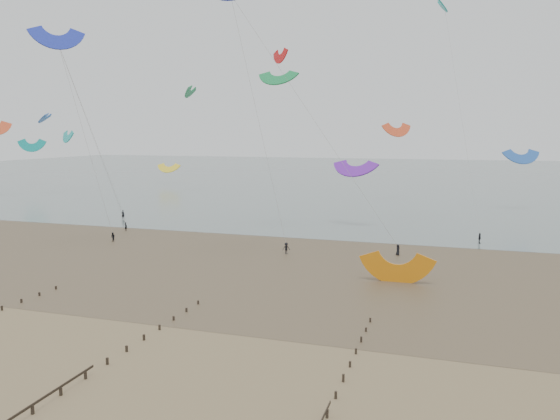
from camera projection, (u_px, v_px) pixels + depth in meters
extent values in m
plane|color=brown|center=(94.00, 341.00, 46.99)|extent=(500.00, 500.00, 0.00)
plane|color=#475654|center=(383.00, 175.00, 235.64)|extent=(500.00, 500.00, 0.00)
plane|color=#473A28|center=(243.00, 255.00, 80.00)|extent=(500.00, 500.00, 0.00)
ellipsoid|color=slate|center=(83.00, 267.00, 73.16)|extent=(23.60, 14.36, 0.01)
ellipsoid|color=slate|center=(328.00, 256.00, 79.22)|extent=(33.64, 18.32, 0.01)
ellipsoid|color=slate|center=(44.00, 234.00, 96.77)|extent=(26.95, 14.22, 0.01)
cube|color=black|center=(2.00, 308.00, 55.05)|extent=(0.16, 0.16, 0.54)
cube|color=black|center=(21.00, 301.00, 57.53)|extent=(0.16, 0.16, 0.51)
cube|color=black|center=(39.00, 294.00, 60.02)|extent=(0.16, 0.16, 0.48)
cube|color=black|center=(56.00, 288.00, 62.50)|extent=(0.16, 0.16, 0.45)
cube|color=black|center=(33.00, 410.00, 34.72)|extent=(0.16, 0.16, 0.71)
cube|color=black|center=(61.00, 391.00, 37.21)|extent=(0.16, 0.16, 0.68)
cube|color=black|center=(85.00, 375.00, 39.69)|extent=(0.16, 0.16, 0.65)
cube|color=black|center=(107.00, 361.00, 42.18)|extent=(0.16, 0.16, 0.62)
cube|color=black|center=(127.00, 349.00, 44.66)|extent=(0.16, 0.16, 0.59)
cube|color=black|center=(144.00, 338.00, 47.14)|extent=(0.16, 0.16, 0.57)
cube|color=black|center=(160.00, 328.00, 49.63)|extent=(0.16, 0.16, 0.54)
cube|color=black|center=(174.00, 318.00, 52.11)|extent=(0.16, 0.16, 0.51)
cube|color=black|center=(186.00, 310.00, 54.60)|extent=(0.16, 0.16, 0.48)
cube|color=black|center=(198.00, 303.00, 57.08)|extent=(0.16, 0.16, 0.45)
cube|color=black|center=(327.00, 414.00, 34.27)|extent=(0.16, 0.16, 0.65)
cube|color=black|center=(336.00, 395.00, 36.75)|extent=(0.16, 0.16, 0.62)
cube|color=black|center=(343.00, 379.00, 39.24)|extent=(0.16, 0.16, 0.59)
cube|color=black|center=(350.00, 364.00, 41.72)|extent=(0.16, 0.16, 0.57)
cube|color=black|center=(356.00, 351.00, 44.21)|extent=(0.16, 0.16, 0.54)
cube|color=black|center=(361.00, 340.00, 46.69)|extent=(0.16, 0.16, 0.51)
cube|color=black|center=(366.00, 330.00, 49.18)|extent=(0.16, 0.16, 0.48)
cube|color=black|center=(370.00, 320.00, 51.66)|extent=(0.16, 0.16, 0.45)
imported|color=black|center=(126.00, 226.00, 100.14)|extent=(0.65, 0.51, 1.58)
imported|color=black|center=(123.00, 214.00, 114.03)|extent=(0.76, 0.61, 1.82)
imported|color=black|center=(286.00, 248.00, 80.83)|extent=(1.27, 1.06, 1.71)
imported|color=black|center=(398.00, 250.00, 79.94)|extent=(0.83, 0.94, 1.62)
imported|color=black|center=(480.00, 238.00, 88.43)|extent=(0.66, 1.08, 1.72)
imported|color=black|center=(113.00, 237.00, 89.98)|extent=(0.92, 0.83, 1.55)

